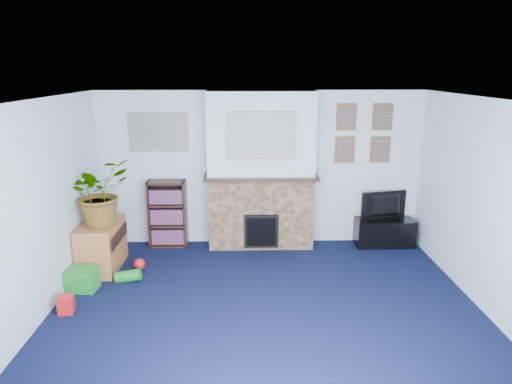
{
  "coord_description": "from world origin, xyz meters",
  "views": [
    {
      "loc": [
        -0.23,
        -4.69,
        2.72
      ],
      "look_at": [
        -0.1,
        0.84,
        1.21
      ],
      "focal_mm": 32.0,
      "sensor_mm": 36.0,
      "label": 1
    }
  ],
  "objects_px": {
    "bookshelf": "(168,215)",
    "sideboard": "(102,244)",
    "tv_stand": "(384,232)",
    "television": "(386,206)"
  },
  "relations": [
    {
      "from": "bookshelf",
      "to": "sideboard",
      "type": "bearing_deg",
      "value": -133.24
    },
    {
      "from": "tv_stand",
      "to": "television",
      "type": "distance_m",
      "value": 0.42
    },
    {
      "from": "television",
      "to": "bookshelf",
      "type": "bearing_deg",
      "value": -13.27
    },
    {
      "from": "television",
      "to": "tv_stand",
      "type": "bearing_deg",
      "value": 77.68
    },
    {
      "from": "sideboard",
      "to": "television",
      "type": "bearing_deg",
      "value": 10.55
    },
    {
      "from": "sideboard",
      "to": "bookshelf",
      "type": "bearing_deg",
      "value": 46.76
    },
    {
      "from": "tv_stand",
      "to": "television",
      "type": "xyz_separation_m",
      "value": [
        0.0,
        0.02,
        0.42
      ]
    },
    {
      "from": "tv_stand",
      "to": "sideboard",
      "type": "distance_m",
      "value": 4.26
    },
    {
      "from": "sideboard",
      "to": "tv_stand",
      "type": "bearing_deg",
      "value": 10.29
    },
    {
      "from": "tv_stand",
      "to": "bookshelf",
      "type": "xyz_separation_m",
      "value": [
        -3.4,
        0.08,
        0.28
      ]
    }
  ]
}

